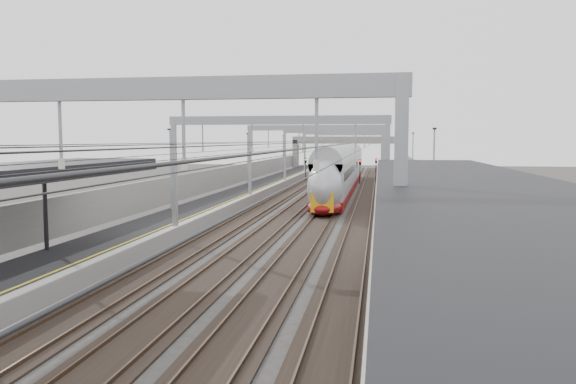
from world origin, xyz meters
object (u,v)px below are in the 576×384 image
(bench, at_px, (435,264))
(overbridge, at_px, (349,145))
(signal_green, at_px, (306,165))
(train, at_px, (342,173))

(bench, bearing_deg, overbridge, 95.10)
(bench, height_order, signal_green, signal_green)
(overbridge, height_order, signal_green, overbridge)
(train, relative_size, signal_green, 15.06)
(bench, relative_size, signal_green, 0.56)
(overbridge, xyz_separation_m, bench, (7.94, -88.97, -3.71))
(signal_green, bearing_deg, bench, -78.34)
(train, bearing_deg, overbridge, 92.02)
(bench, bearing_deg, signal_green, 101.66)
(overbridge, height_order, train, overbridge)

